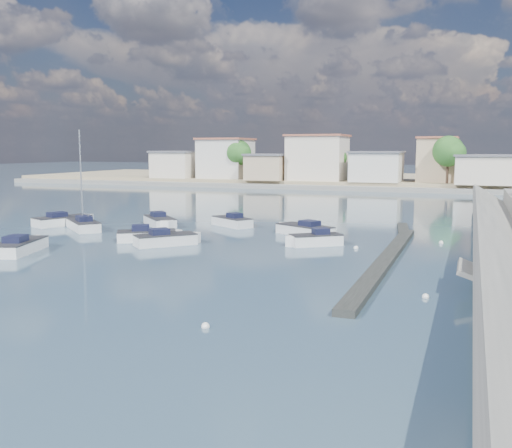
{
  "coord_description": "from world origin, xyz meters",
  "views": [
    {
      "loc": [
        11.83,
        -26.26,
        7.14
      ],
      "look_at": [
        -3.55,
        14.4,
        1.4
      ],
      "focal_mm": 40.0,
      "sensor_mm": 36.0,
      "label": 1
    }
  ],
  "objects_px": {
    "motorboat_c": "(303,230)",
    "motorboat_d": "(313,240)",
    "motorboat_a": "(21,247)",
    "motorboat_b": "(169,240)",
    "motorboat_h": "(150,236)",
    "sailboat": "(82,225)",
    "motorboat_g": "(160,222)",
    "motorboat_e": "(65,221)",
    "motorboat_f": "(231,222)"
  },
  "relations": [
    {
      "from": "motorboat_a",
      "to": "motorboat_h",
      "type": "relative_size",
      "value": 1.21
    },
    {
      "from": "motorboat_b",
      "to": "motorboat_c",
      "type": "height_order",
      "value": "same"
    },
    {
      "from": "motorboat_c",
      "to": "sailboat",
      "type": "height_order",
      "value": "sailboat"
    },
    {
      "from": "motorboat_a",
      "to": "motorboat_e",
      "type": "relative_size",
      "value": 0.99
    },
    {
      "from": "motorboat_f",
      "to": "motorboat_d",
      "type": "bearing_deg",
      "value": -37.87
    },
    {
      "from": "motorboat_e",
      "to": "motorboat_h",
      "type": "relative_size",
      "value": 1.22
    },
    {
      "from": "motorboat_d",
      "to": "motorboat_g",
      "type": "bearing_deg",
      "value": 161.59
    },
    {
      "from": "motorboat_d",
      "to": "sailboat",
      "type": "xyz_separation_m",
      "value": [
        -21.64,
        1.11,
        0.04
      ]
    },
    {
      "from": "motorboat_e",
      "to": "motorboat_f",
      "type": "bearing_deg",
      "value": 18.07
    },
    {
      "from": "motorboat_d",
      "to": "motorboat_e",
      "type": "distance_m",
      "value": 25.16
    },
    {
      "from": "motorboat_a",
      "to": "motorboat_b",
      "type": "height_order",
      "value": "same"
    },
    {
      "from": "motorboat_d",
      "to": "motorboat_g",
      "type": "xyz_separation_m",
      "value": [
        -16.11,
        5.36,
        0.0
      ]
    },
    {
      "from": "motorboat_c",
      "to": "motorboat_d",
      "type": "distance_m",
      "value": 5.34
    },
    {
      "from": "motorboat_d",
      "to": "motorboat_f",
      "type": "relative_size",
      "value": 0.87
    },
    {
      "from": "motorboat_d",
      "to": "sailboat",
      "type": "height_order",
      "value": "sailboat"
    },
    {
      "from": "motorboat_d",
      "to": "motorboat_e",
      "type": "bearing_deg",
      "value": 173.27
    },
    {
      "from": "motorboat_b",
      "to": "sailboat",
      "type": "distance_m",
      "value": 12.36
    },
    {
      "from": "motorboat_a",
      "to": "motorboat_f",
      "type": "distance_m",
      "value": 19.5
    },
    {
      "from": "motorboat_g",
      "to": "motorboat_d",
      "type": "bearing_deg",
      "value": -18.41
    },
    {
      "from": "motorboat_h",
      "to": "motorboat_f",
      "type": "bearing_deg",
      "value": 76.59
    },
    {
      "from": "motorboat_b",
      "to": "sailboat",
      "type": "relative_size",
      "value": 0.51
    },
    {
      "from": "motorboat_g",
      "to": "motorboat_h",
      "type": "relative_size",
      "value": 1.04
    },
    {
      "from": "motorboat_b",
      "to": "motorboat_c",
      "type": "distance_m",
      "value": 11.62
    },
    {
      "from": "motorboat_a",
      "to": "motorboat_e",
      "type": "xyz_separation_m",
      "value": [
        -6.62,
        12.77,
        -0.0
      ]
    },
    {
      "from": "motorboat_a",
      "to": "motorboat_c",
      "type": "height_order",
      "value": "same"
    },
    {
      "from": "motorboat_d",
      "to": "motorboat_f",
      "type": "bearing_deg",
      "value": 142.13
    },
    {
      "from": "motorboat_c",
      "to": "motorboat_g",
      "type": "bearing_deg",
      "value": 177.93
    },
    {
      "from": "motorboat_a",
      "to": "motorboat_b",
      "type": "bearing_deg",
      "value": 37.44
    },
    {
      "from": "motorboat_b",
      "to": "motorboat_h",
      "type": "bearing_deg",
      "value": 154.0
    },
    {
      "from": "motorboat_g",
      "to": "sailboat",
      "type": "bearing_deg",
      "value": -142.43
    },
    {
      "from": "motorboat_a",
      "to": "motorboat_c",
      "type": "distance_m",
      "value": 21.82
    },
    {
      "from": "sailboat",
      "to": "motorboat_h",
      "type": "bearing_deg",
      "value": -21.38
    },
    {
      "from": "motorboat_g",
      "to": "motorboat_h",
      "type": "bearing_deg",
      "value": -65.25
    },
    {
      "from": "motorboat_c",
      "to": "sailboat",
      "type": "relative_size",
      "value": 0.61
    },
    {
      "from": "motorboat_b",
      "to": "motorboat_h",
      "type": "height_order",
      "value": "same"
    },
    {
      "from": "motorboat_h",
      "to": "motorboat_a",
      "type": "bearing_deg",
      "value": -128.48
    },
    {
      "from": "motorboat_f",
      "to": "sailboat",
      "type": "height_order",
      "value": "sailboat"
    },
    {
      "from": "motorboat_c",
      "to": "motorboat_d",
      "type": "height_order",
      "value": "same"
    },
    {
      "from": "motorboat_b",
      "to": "motorboat_d",
      "type": "bearing_deg",
      "value": 19.35
    },
    {
      "from": "motorboat_g",
      "to": "sailboat",
      "type": "height_order",
      "value": "sailboat"
    },
    {
      "from": "motorboat_d",
      "to": "motorboat_g",
      "type": "relative_size",
      "value": 0.82
    },
    {
      "from": "motorboat_h",
      "to": "motorboat_e",
      "type": "bearing_deg",
      "value": 156.56
    },
    {
      "from": "motorboat_e",
      "to": "sailboat",
      "type": "relative_size",
      "value": 0.64
    },
    {
      "from": "motorboat_g",
      "to": "motorboat_b",
      "type": "bearing_deg",
      "value": -56.57
    },
    {
      "from": "motorboat_h",
      "to": "sailboat",
      "type": "distance_m",
      "value": 9.81
    },
    {
      "from": "motorboat_b",
      "to": "sailboat",
      "type": "height_order",
      "value": "sailboat"
    },
    {
      "from": "motorboat_a",
      "to": "sailboat",
      "type": "height_order",
      "value": "sailboat"
    },
    {
      "from": "motorboat_a",
      "to": "motorboat_h",
      "type": "distance_m",
      "value": 9.41
    },
    {
      "from": "motorboat_a",
      "to": "motorboat_d",
      "type": "distance_m",
      "value": 20.82
    },
    {
      "from": "motorboat_b",
      "to": "motorboat_h",
      "type": "relative_size",
      "value": 0.96
    }
  ]
}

